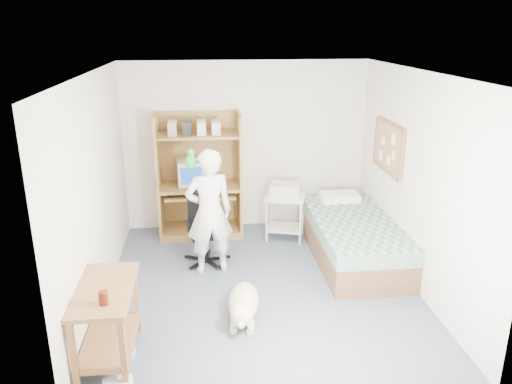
% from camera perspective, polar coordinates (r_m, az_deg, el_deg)
% --- Properties ---
extents(floor, '(4.00, 4.00, 0.00)m').
position_cam_1_polar(floor, '(6.06, 0.60, -10.77)').
color(floor, '#454F5E').
rests_on(floor, ground).
extents(wall_back, '(3.60, 0.02, 2.50)m').
position_cam_1_polar(wall_back, '(7.47, -1.15, 5.26)').
color(wall_back, beige).
rests_on(wall_back, floor).
extents(wall_right, '(0.02, 4.00, 2.50)m').
position_cam_1_polar(wall_right, '(6.03, 17.90, 1.07)').
color(wall_right, beige).
rests_on(wall_right, floor).
extents(wall_left, '(0.02, 4.00, 2.50)m').
position_cam_1_polar(wall_left, '(5.65, -17.82, -0.09)').
color(wall_left, beige).
rests_on(wall_left, floor).
extents(ceiling, '(3.60, 4.00, 0.02)m').
position_cam_1_polar(ceiling, '(5.30, 0.70, 13.49)').
color(ceiling, white).
rests_on(ceiling, wall_back).
extents(computer_hutch, '(1.20, 0.63, 1.80)m').
position_cam_1_polar(computer_hutch, '(7.31, -6.43, 1.34)').
color(computer_hutch, brown).
rests_on(computer_hutch, floor).
extents(bed, '(1.02, 2.02, 0.66)m').
position_cam_1_polar(bed, '(6.73, 11.10, -5.30)').
color(bed, brown).
rests_on(bed, floor).
extents(side_desk, '(0.50, 1.00, 0.75)m').
position_cam_1_polar(side_desk, '(4.83, -16.68, -13.12)').
color(side_desk, brown).
rests_on(side_desk, floor).
extents(corkboard, '(0.04, 0.94, 0.66)m').
position_cam_1_polar(corkboard, '(6.77, 14.86, 4.97)').
color(corkboard, '#946842').
rests_on(corkboard, wall_right).
extents(office_chair, '(0.54, 0.54, 0.96)m').
position_cam_1_polar(office_chair, '(6.57, -5.81, -5.11)').
color(office_chair, black).
rests_on(office_chair, floor).
extents(person, '(0.65, 0.49, 1.59)m').
position_cam_1_polar(person, '(6.12, -5.36, -2.32)').
color(person, white).
rests_on(person, floor).
extents(parrot, '(0.12, 0.21, 0.32)m').
position_cam_1_polar(parrot, '(5.93, -7.47, 3.64)').
color(parrot, '#128121').
rests_on(parrot, person).
extents(dog, '(0.42, 1.01, 0.38)m').
position_cam_1_polar(dog, '(5.41, -1.45, -12.65)').
color(dog, '#CFB28B').
rests_on(dog, floor).
extents(printer_cart, '(0.65, 0.58, 0.66)m').
position_cam_1_polar(printer_cart, '(7.20, 3.37, -2.07)').
color(printer_cart, silver).
rests_on(printer_cart, floor).
extents(printer, '(0.50, 0.43, 0.18)m').
position_cam_1_polar(printer, '(7.10, 3.42, 0.28)').
color(printer, beige).
rests_on(printer, printer_cart).
extents(crt_monitor, '(0.41, 0.43, 0.36)m').
position_cam_1_polar(crt_monitor, '(7.28, -7.47, 2.29)').
color(crt_monitor, beige).
rests_on(crt_monitor, computer_hutch).
extents(keyboard, '(0.46, 0.19, 0.03)m').
position_cam_1_polar(keyboard, '(7.20, -6.20, -0.16)').
color(keyboard, beige).
rests_on(keyboard, computer_hutch).
extents(pencil_cup, '(0.08, 0.08, 0.12)m').
position_cam_1_polar(pencil_cup, '(7.23, -3.87, 1.22)').
color(pencil_cup, gold).
rests_on(pencil_cup, computer_hutch).
extents(drink_glass, '(0.08, 0.08, 0.12)m').
position_cam_1_polar(drink_glass, '(4.43, -17.04, -11.50)').
color(drink_glass, '#44170B').
rests_on(drink_glass, side_desk).
extents(floor_box_b, '(0.25, 0.27, 0.08)m').
position_cam_1_polar(floor_box_b, '(5.05, -15.16, -17.59)').
color(floor_box_b, '#B2B2AD').
rests_on(floor_box_b, floor).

